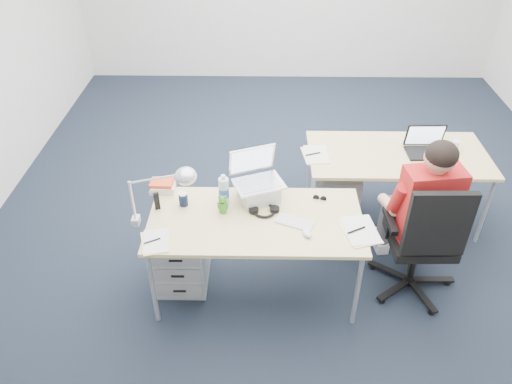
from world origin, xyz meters
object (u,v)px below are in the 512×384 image
drawer_pedestal_near (182,254)px  desk_lamp (153,196)px  bear_figurine (223,204)px  silver_laptop (259,178)px  can_koozie (183,199)px  office_chair (417,259)px  drawer_pedestal_far (335,194)px  far_cup (455,146)px  book_stack (163,186)px  sunglasses (320,198)px  cordless_phone (157,201)px  wireless_keyboard (294,222)px  computer_mouse (307,234)px  water_bottle (224,189)px  dark_laptop (429,142)px  desk_near (256,224)px  desk_far (398,158)px  seated_person (417,209)px  headphones (264,210)px

drawer_pedestal_near → desk_lamp: bearing=-125.5°
bear_figurine → silver_laptop: bearing=16.8°
drawer_pedestal_near → can_koozie: can_koozie is taller
office_chair → bear_figurine: (-1.53, 0.06, 0.49)m
drawer_pedestal_far → far_cup: far_cup is taller
drawer_pedestal_near → silver_laptop: size_ratio=1.40×
book_stack → sunglasses: size_ratio=1.79×
book_stack → cordless_phone: bearing=-90.0°
wireless_keyboard → bear_figurine: 0.55m
can_koozie → computer_mouse: bearing=-20.3°
water_bottle → dark_laptop: water_bottle is taller
desk_near → drawer_pedestal_far: (0.74, 0.95, -0.41)m
bear_figurine → dark_laptop: bearing=10.8°
desk_far → sunglasses: size_ratio=14.84×
seated_person → bear_figurine: 1.52m
desk_far → office_chair: size_ratio=1.44×
water_bottle → sunglasses: 0.76m
water_bottle → cordless_phone: 0.51m
office_chair → book_stack: (-2.03, 0.33, 0.46)m
desk_near → silver_laptop: (0.02, 0.25, 0.24)m
wireless_keyboard → seated_person: bearing=38.3°
silver_laptop → headphones: 0.24m
desk_far → drawer_pedestal_near: 2.09m
water_bottle → seated_person: bearing=0.5°
drawer_pedestal_far → computer_mouse: (-0.37, -1.13, 0.47)m
drawer_pedestal_far → water_bottle: water_bottle is taller
bear_figurine → wireless_keyboard: bearing=-28.2°
desk_far → seated_person: 0.74m
drawer_pedestal_far → drawer_pedestal_near: bearing=-147.4°
drawer_pedestal_near → far_cup: bearing=21.1°
desk_lamp → sunglasses: bearing=8.4°
drawer_pedestal_near → dark_laptop: bearing=21.9°
sunglasses → dark_laptop: (1.01, 0.70, 0.11)m
headphones → book_stack: 0.86m
headphones → desk_lamp: desk_lamp is taller
bear_figurine → cordless_phone: bear_figurine is taller
book_stack → silver_laptop: bearing=-7.6°
cordless_phone → sunglasses: 1.26m
cordless_phone → drawer_pedestal_far: bearing=7.4°
desk_far → wireless_keyboard: bearing=-134.5°
drawer_pedestal_near → computer_mouse: computer_mouse is taller
desk_lamp → seated_person: bearing=1.7°
desk_far → bear_figurine: size_ratio=10.31×
bear_figurine → dark_laptop: 1.96m
seated_person → wireless_keyboard: size_ratio=4.92×
dark_laptop → far_cup: 0.29m
can_koozie → water_bottle: size_ratio=0.44×
can_koozie → desk_lamp: desk_lamp is taller
drawer_pedestal_near → silver_laptop: (0.62, 0.15, 0.65)m
seated_person → water_bottle: seated_person is taller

